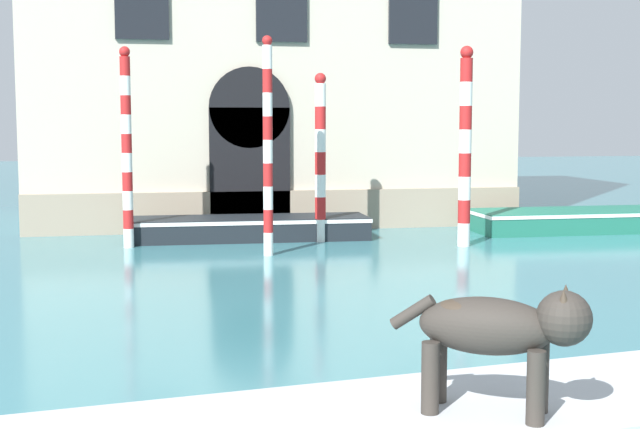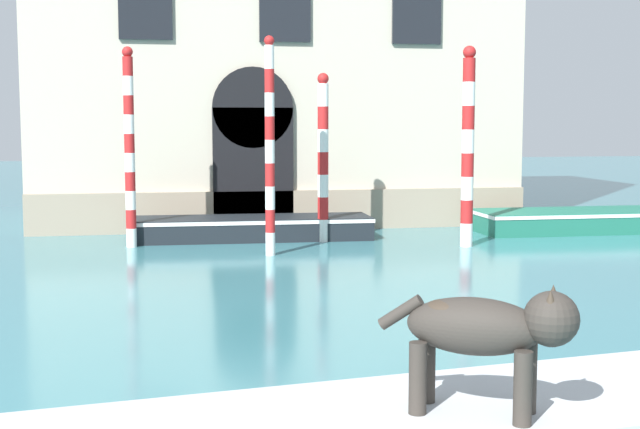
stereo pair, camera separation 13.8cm
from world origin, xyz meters
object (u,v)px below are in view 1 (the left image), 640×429
boat_moored_near_palazzo (249,228)px  mooring_pole_0 (320,157)px  boat_moored_far (588,219)px  mooring_pole_2 (127,147)px  mooring_pole_1 (268,146)px  mooring_pole_3 (465,146)px  dog_on_deck (501,329)px

boat_moored_near_palazzo → mooring_pole_0: mooring_pole_0 is taller
boat_moored_far → mooring_pole_2: 11.00m
mooring_pole_0 → mooring_pole_2: mooring_pole_2 is taller
boat_moored_near_palazzo → mooring_pole_0: bearing=-22.4°
mooring_pole_2 → boat_moored_near_palazzo: bearing=16.3°
boat_moored_near_palazzo → mooring_pole_1: size_ratio=1.26×
boat_moored_near_palazzo → mooring_pole_3: 5.09m
boat_moored_near_palazzo → boat_moored_far: bearing=1.7°
mooring_pole_1 → mooring_pole_3: (4.22, 0.47, -0.04)m
mooring_pole_0 → mooring_pole_2: 4.12m
dog_on_deck → mooring_pole_3: (4.41, 12.43, 0.80)m
mooring_pole_0 → boat_moored_far: bearing=5.5°
mooring_pole_3 → dog_on_deck: bearing=-109.6°
boat_moored_far → mooring_pole_0: mooring_pole_0 is taller
mooring_pole_3 → boat_moored_far: bearing=26.7°
dog_on_deck → boat_moored_far: (8.30, 14.38, -1.04)m
mooring_pole_0 → mooring_pole_3: bearing=-24.8°
boat_moored_far → mooring_pole_1: mooring_pole_1 is taller
mooring_pole_0 → mooring_pole_3: size_ratio=0.88×
boat_moored_near_palazzo → mooring_pole_2: (-2.62, -0.76, 1.83)m
boat_moored_near_palazzo → mooring_pole_1: (0.09, -2.45, 1.88)m
mooring_pole_2 → mooring_pole_3: 7.04m
mooring_pole_2 → mooring_pole_3: (6.93, -1.21, 0.02)m
boat_moored_near_palazzo → mooring_pole_1: bearing=-85.9°
boat_moored_near_palazzo → boat_moored_far: (8.21, -0.02, 0.00)m
boat_moored_near_palazzo → boat_moored_far: 8.21m
mooring_pole_2 → mooring_pole_3: bearing=-9.9°
dog_on_deck → mooring_pole_1: mooring_pole_1 is taller
mooring_pole_0 → mooring_pole_1: (-1.40, -1.77, 0.30)m
mooring_pole_1 → mooring_pole_3: 4.25m
boat_moored_near_palazzo → mooring_pole_3: size_ratio=1.29×
boat_moored_near_palazzo → mooring_pole_1: 3.09m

